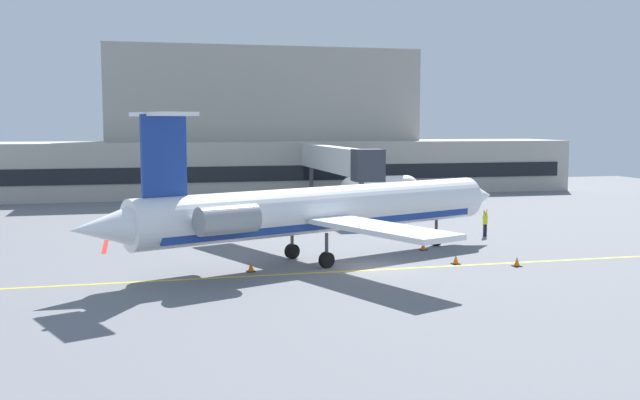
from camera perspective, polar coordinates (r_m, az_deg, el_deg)
The scene contains 12 objects.
ground at distance 42.07m, azimuth 3.54°, elevation -5.30°, with size 120.00×120.00×0.11m.
terminal_building at distance 86.41m, azimuth -5.53°, elevation 4.59°, with size 78.74×11.48×16.90m.
jet_bridge_west at distance 69.94m, azimuth 1.34°, elevation 3.09°, with size 2.40×22.45×6.02m.
regional_jet at distance 43.28m, azimuth -0.10°, elevation -0.79°, with size 28.35×20.68×8.70m.
baggage_tug at distance 55.08m, azimuth -6.74°, elevation -1.54°, with size 3.21×2.86×2.28m.
pushback_tractor at distance 61.85m, azimuth -12.09°, elevation -0.79°, with size 4.47×2.87×2.25m.
fuel_tank at distance 76.50m, azimuth 4.62°, elevation 0.96°, with size 8.50×2.60×2.73m.
marshaller at distance 54.59m, azimuth 12.63°, elevation -1.73°, with size 0.72×0.56×1.95m.
safety_cone_alpha at distance 43.74m, azimuth 14.96°, elevation -4.66°, with size 0.47×0.47×0.55m.
safety_cone_bravo at distance 48.16m, azimuth 7.97°, elevation -3.55°, with size 0.47×0.47×0.55m.
safety_cone_charlie at distance 43.69m, azimuth 10.44°, elevation -4.57°, with size 0.47×0.47×0.55m.
safety_cone_delta at distance 40.99m, azimuth -5.35°, elevation -5.19°, with size 0.47×0.47×0.55m.
Camera 1 is at (-12.59, -39.30, 8.15)m, focal length 41.47 mm.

